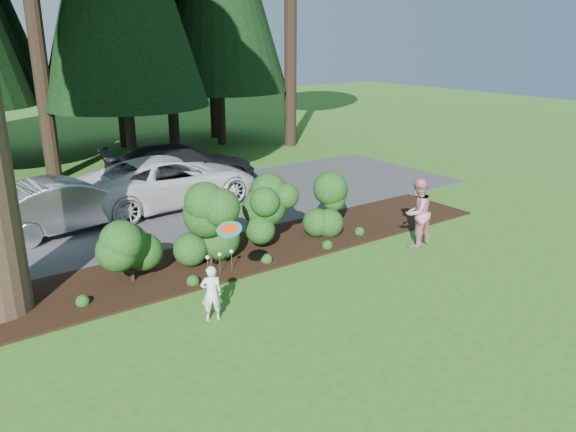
{
  "coord_description": "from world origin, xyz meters",
  "views": [
    {
      "loc": [
        -5.76,
        -7.79,
        5.14
      ],
      "look_at": [
        1.12,
        1.79,
        1.3
      ],
      "focal_mm": 35.0,
      "sensor_mm": 36.0,
      "label": 1
    }
  ],
  "objects_px": {
    "car_dark_suv": "(181,166)",
    "child": "(212,293)",
    "adult": "(417,212)",
    "car_white_suv": "(170,181)",
    "car_silver_wagon": "(67,204)",
    "frisbee": "(229,229)"
  },
  "relations": [
    {
      "from": "car_white_suv",
      "to": "car_dark_suv",
      "type": "relative_size",
      "value": 1.06
    },
    {
      "from": "car_white_suv",
      "to": "frisbee",
      "type": "bearing_deg",
      "value": 161.51
    },
    {
      "from": "car_silver_wagon",
      "to": "car_dark_suv",
      "type": "bearing_deg",
      "value": -70.79
    },
    {
      "from": "car_silver_wagon",
      "to": "car_white_suv",
      "type": "xyz_separation_m",
      "value": [
        3.28,
        0.6,
        0.04
      ]
    },
    {
      "from": "child",
      "to": "car_silver_wagon",
      "type": "bearing_deg",
      "value": -61.18
    },
    {
      "from": "adult",
      "to": "frisbee",
      "type": "xyz_separation_m",
      "value": [
        -5.69,
        -0.54,
        0.87
      ]
    },
    {
      "from": "car_dark_suv",
      "to": "child",
      "type": "height_order",
      "value": "car_dark_suv"
    },
    {
      "from": "child",
      "to": "car_dark_suv",
      "type": "bearing_deg",
      "value": -89.87
    },
    {
      "from": "adult",
      "to": "car_silver_wagon",
      "type": "bearing_deg",
      "value": -50.55
    },
    {
      "from": "car_white_suv",
      "to": "car_dark_suv",
      "type": "distance_m",
      "value": 2.1
    },
    {
      "from": "car_dark_suv",
      "to": "adult",
      "type": "xyz_separation_m",
      "value": [
        2.36,
        -8.62,
        0.09
      ]
    },
    {
      "from": "car_silver_wagon",
      "to": "frisbee",
      "type": "xyz_separation_m",
      "value": [
        1.14,
        -6.82,
        1.0
      ]
    },
    {
      "from": "frisbee",
      "to": "child",
      "type": "bearing_deg",
      "value": 166.76
    },
    {
      "from": "car_dark_suv",
      "to": "child",
      "type": "bearing_deg",
      "value": 167.38
    },
    {
      "from": "car_white_suv",
      "to": "adult",
      "type": "bearing_deg",
      "value": -155.14
    },
    {
      "from": "car_silver_wagon",
      "to": "frisbee",
      "type": "height_order",
      "value": "frisbee"
    },
    {
      "from": "car_silver_wagon",
      "to": "adult",
      "type": "distance_m",
      "value": 9.28
    },
    {
      "from": "adult",
      "to": "car_dark_suv",
      "type": "bearing_deg",
      "value": -82.6
    },
    {
      "from": "car_white_suv",
      "to": "car_silver_wagon",
      "type": "bearing_deg",
      "value": 97.98
    },
    {
      "from": "frisbee",
      "to": "car_dark_suv",
      "type": "bearing_deg",
      "value": 70.03
    },
    {
      "from": "car_white_suv",
      "to": "child",
      "type": "distance_m",
      "value": 7.75
    },
    {
      "from": "child",
      "to": "frisbee",
      "type": "bearing_deg",
      "value": -170.9
    }
  ]
}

